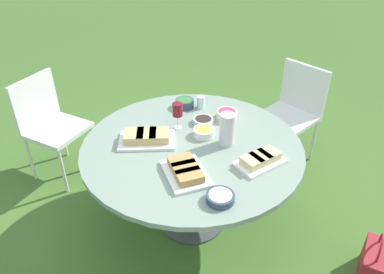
# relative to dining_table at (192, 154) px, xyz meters

# --- Properties ---
(ground_plane) EXTENTS (40.00, 40.00, 0.00)m
(ground_plane) POSITION_rel_dining_table_xyz_m (0.00, 0.00, -0.63)
(ground_plane) COLOR #446B2B
(dining_table) EXTENTS (1.49, 1.49, 0.71)m
(dining_table) POSITION_rel_dining_table_xyz_m (0.00, 0.00, 0.00)
(dining_table) COLOR #4C4C51
(dining_table) RESTS_ON ground_plane
(chair_near_right) EXTENTS (0.54, 0.55, 0.89)m
(chair_near_right) POSITION_rel_dining_table_xyz_m (-1.18, 0.39, -0.10)
(chair_near_right) COLOR silver
(chair_near_right) RESTS_ON ground_plane
(chair_far_back) EXTENTS (0.45, 0.43, 0.89)m
(chair_far_back) POSITION_rel_dining_table_xyz_m (0.02, -1.35, -0.10)
(chair_far_back) COLOR silver
(chair_far_back) RESTS_ON ground_plane
(water_pitcher) EXTENTS (0.11, 0.10, 0.23)m
(water_pitcher) POSITION_rel_dining_table_xyz_m (-0.12, 0.20, 0.20)
(water_pitcher) COLOR silver
(water_pitcher) RESTS_ON dining_table
(wine_glass) EXTENTS (0.07, 0.07, 0.20)m
(wine_glass) POSITION_rel_dining_table_xyz_m (-0.14, -0.19, 0.22)
(wine_glass) COLOR silver
(wine_glass) RESTS_ON dining_table
(platter_bread_main) EXTENTS (0.36, 0.30, 0.07)m
(platter_bread_main) POSITION_rel_dining_table_xyz_m (-0.01, 0.47, 0.11)
(platter_bread_main) COLOR white
(platter_bread_main) RESTS_ON dining_table
(platter_charcuterie) EXTENTS (0.39, 0.44, 0.07)m
(platter_charcuterie) POSITION_rel_dining_table_xyz_m (0.12, -0.28, 0.12)
(platter_charcuterie) COLOR white
(platter_charcuterie) RESTS_ON dining_table
(platter_sandwich_side) EXTENTS (0.39, 0.40, 0.07)m
(platter_sandwich_side) POSITION_rel_dining_table_xyz_m (0.30, 0.12, 0.11)
(platter_sandwich_side) COLOR white
(platter_sandwich_side) RESTS_ON dining_table
(bowl_fries) EXTENTS (0.15, 0.15, 0.06)m
(bowl_fries) POSITION_rel_dining_table_xyz_m (-0.14, 0.02, 0.11)
(bowl_fries) COLOR white
(bowl_fries) RESTS_ON dining_table
(bowl_salad) EXTENTS (0.14, 0.14, 0.07)m
(bowl_salad) POSITION_rel_dining_table_xyz_m (-0.43, -0.30, 0.12)
(bowl_salad) COLOR #334256
(bowl_salad) RESTS_ON dining_table
(bowl_olives) EXTENTS (0.15, 0.15, 0.04)m
(bowl_olives) POSITION_rel_dining_table_xyz_m (-0.28, -0.06, 0.10)
(bowl_olives) COLOR silver
(bowl_olives) RESTS_ON dining_table
(bowl_dip_red) EXTENTS (0.16, 0.16, 0.06)m
(bowl_dip_red) POSITION_rel_dining_table_xyz_m (-0.43, 0.06, 0.12)
(bowl_dip_red) COLOR beige
(bowl_dip_red) RESTS_ON dining_table
(bowl_dip_cream) EXTENTS (0.16, 0.16, 0.04)m
(bowl_dip_cream) POSITION_rel_dining_table_xyz_m (0.41, 0.39, 0.11)
(bowl_dip_cream) COLOR #334256
(bowl_dip_cream) RESTS_ON dining_table
(cup_water_near) EXTENTS (0.06, 0.06, 0.10)m
(cup_water_near) POSITION_rel_dining_table_xyz_m (-0.48, -0.18, 0.13)
(cup_water_near) COLOR silver
(cup_water_near) RESTS_ON dining_table
(handbag) EXTENTS (0.30, 0.14, 0.37)m
(handbag) POSITION_rel_dining_table_xyz_m (-0.11, 1.27, -0.50)
(handbag) COLOR maroon
(handbag) RESTS_ON ground_plane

